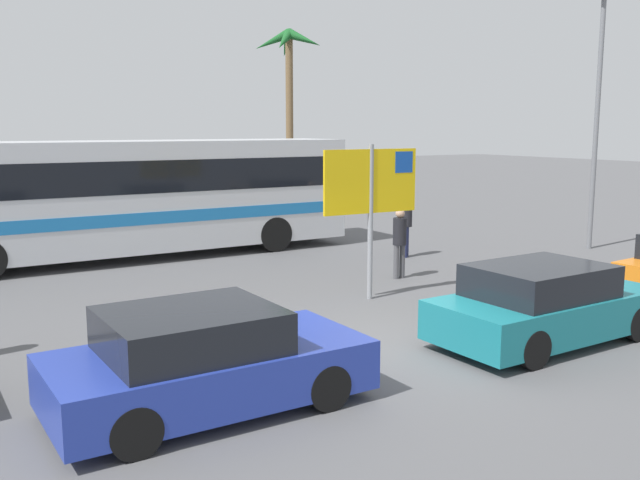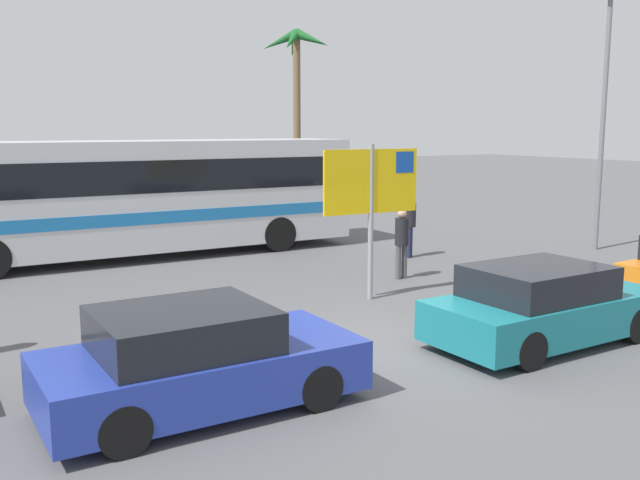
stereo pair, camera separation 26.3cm
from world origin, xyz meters
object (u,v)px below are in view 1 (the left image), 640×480
car_blue (204,361)px  car_teal (546,305)px  ferry_sign (373,187)px  pedestrian_crossing_lot (400,238)px  bus_front_coach (130,193)px  pedestrian_near_sign (406,220)px

car_blue → car_teal: 5.91m
car_blue → ferry_sign: bearing=34.4°
car_teal → pedestrian_crossing_lot: size_ratio=2.51×
car_blue → bus_front_coach: bearing=77.2°
ferry_sign → pedestrian_near_sign: (3.57, 3.38, -1.29)m
ferry_sign → car_teal: size_ratio=0.77×
ferry_sign → pedestrian_crossing_lot: 2.53m
car_teal → pedestrian_near_sign: pedestrian_near_sign is taller
ferry_sign → pedestrian_crossing_lot: (1.71, 1.28, -1.35)m
bus_front_coach → ferry_sign: bearing=-68.1°
bus_front_coach → car_teal: 11.75m
bus_front_coach → car_blue: size_ratio=3.06×
car_blue → pedestrian_near_sign: size_ratio=2.29×
bus_front_coach → car_teal: size_ratio=2.94×
car_blue → car_teal: (5.90, -0.29, -0.00)m
car_blue → car_teal: bearing=-3.5°
car_teal → pedestrian_crossing_lot: (1.02, 5.23, 0.34)m
ferry_sign → pedestrian_near_sign: bearing=45.2°
ferry_sign → pedestrian_near_sign: size_ratio=1.83×
ferry_sign → pedestrian_near_sign: 5.08m
ferry_sign → car_teal: ferry_sign is taller
bus_front_coach → pedestrian_near_sign: size_ratio=7.00×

